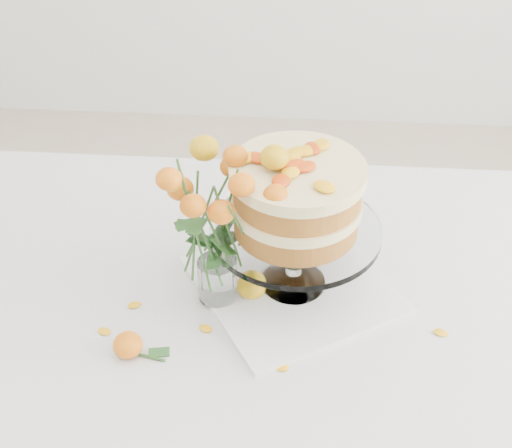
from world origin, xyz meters
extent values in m
cube|color=tan|center=(0.00, 0.00, 0.73)|extent=(1.40, 0.90, 0.04)
cylinder|color=tan|center=(-0.62, 0.37, 0.35)|extent=(0.06, 0.06, 0.71)
cube|color=silver|center=(0.00, 0.00, 0.75)|extent=(1.42, 0.92, 0.01)
cube|color=silver|center=(0.00, 0.46, 0.65)|extent=(1.42, 0.01, 0.20)
cube|color=white|center=(0.03, 0.02, 0.76)|extent=(0.46, 0.46, 0.01)
cylinder|color=white|center=(0.03, 0.02, 0.84)|extent=(0.03, 0.03, 0.10)
cylinder|color=white|center=(0.03, 0.02, 0.90)|extent=(0.31, 0.31, 0.01)
cylinder|color=#AE5D27|center=(0.03, 0.02, 0.92)|extent=(0.25, 0.25, 0.04)
cylinder|color=#FFEEA4|center=(0.03, 0.02, 0.96)|extent=(0.26, 0.26, 0.02)
cylinder|color=#AE5D27|center=(0.03, 0.02, 0.99)|extent=(0.25, 0.25, 0.04)
cylinder|color=#FFEEA4|center=(0.03, 0.02, 1.02)|extent=(0.26, 0.26, 0.02)
cylinder|color=white|center=(-0.11, -0.02, 0.76)|extent=(0.06, 0.06, 0.01)
cylinder|color=white|center=(-0.11, -0.02, 0.81)|extent=(0.07, 0.07, 0.08)
ellipsoid|color=gold|center=(-0.04, -0.01, 0.78)|extent=(0.06, 0.06, 0.05)
cylinder|color=#305B24|center=(-0.01, 0.00, 0.76)|extent=(0.07, 0.01, 0.01)
ellipsoid|color=#DF530A|center=(-0.25, -0.17, 0.78)|extent=(0.05, 0.05, 0.04)
cylinder|color=#305B24|center=(-0.21, -0.17, 0.76)|extent=(0.06, 0.02, 0.01)
ellipsoid|color=#FBB00F|center=(-0.12, -0.10, 0.76)|extent=(0.03, 0.02, 0.00)
ellipsoid|color=#FBB00F|center=(-0.02, -0.14, 0.76)|extent=(0.03, 0.02, 0.00)
ellipsoid|color=#FBB00F|center=(0.02, -0.18, 0.76)|extent=(0.03, 0.02, 0.00)
ellipsoid|color=#FBB00F|center=(-0.26, -0.05, 0.76)|extent=(0.03, 0.02, 0.00)
ellipsoid|color=#FBB00F|center=(-0.30, -0.12, 0.76)|extent=(0.03, 0.02, 0.00)
ellipsoid|color=#FBB00F|center=(0.30, -0.08, 0.76)|extent=(0.03, 0.02, 0.00)
camera|label=1|loc=(0.03, -0.98, 1.70)|focal=50.00mm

